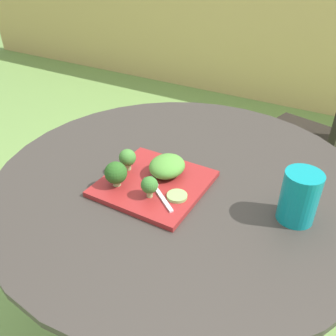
% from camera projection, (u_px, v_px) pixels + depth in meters
% --- Properties ---
extents(ground_plane, '(12.00, 12.00, 0.00)m').
position_uv_depth(ground_plane, '(177.00, 330.00, 1.39)').
color(ground_plane, '#70994C').
extents(bamboo_fence, '(8.00, 0.08, 1.22)m').
position_uv_depth(bamboo_fence, '(326.00, 38.00, 2.82)').
color(bamboo_fence, tan).
rests_on(bamboo_fence, ground_plane).
extents(patio_table, '(1.03, 1.03, 0.74)m').
position_uv_depth(patio_table, '(180.00, 234.00, 1.11)').
color(patio_table, '#38332D').
rests_on(patio_table, ground_plane).
extents(patio_chair, '(0.54, 0.54, 0.90)m').
position_uv_depth(patio_chair, '(325.00, 131.00, 1.68)').
color(patio_chair, black).
rests_on(patio_chair, ground_plane).
extents(salad_plate, '(0.26, 0.26, 0.01)m').
position_uv_depth(salad_plate, '(154.00, 183.00, 0.94)').
color(salad_plate, maroon).
rests_on(salad_plate, patio_table).
extents(drinking_glass, '(0.09, 0.09, 0.13)m').
position_uv_depth(drinking_glass, '(299.00, 199.00, 0.81)').
color(drinking_glass, '#0F8C93').
rests_on(drinking_glass, patio_table).
extents(fork, '(0.13, 0.10, 0.00)m').
position_uv_depth(fork, '(157.00, 190.00, 0.90)').
color(fork, silver).
rests_on(fork, salad_plate).
extents(lettuce_mound, '(0.09, 0.11, 0.05)m').
position_uv_depth(lettuce_mound, '(167.00, 166.00, 0.95)').
color(lettuce_mound, '#519338').
rests_on(lettuce_mound, salad_plate).
extents(broccoli_floret_0, '(0.04, 0.04, 0.06)m').
position_uv_depth(broccoli_floret_0, '(149.00, 185.00, 0.87)').
color(broccoli_floret_0, '#99B770').
rests_on(broccoli_floret_0, salad_plate).
extents(broccoli_floret_1, '(0.06, 0.06, 0.07)m').
position_uv_depth(broccoli_floret_1, '(116.00, 173.00, 0.91)').
color(broccoli_floret_1, '#99B770').
rests_on(broccoli_floret_1, salad_plate).
extents(broccoli_floret_2, '(0.05, 0.05, 0.06)m').
position_uv_depth(broccoli_floret_2, '(127.00, 158.00, 0.97)').
color(broccoli_floret_2, '#99B770').
rests_on(broccoli_floret_2, salad_plate).
extents(cucumber_slice_0, '(0.05, 0.05, 0.01)m').
position_uv_depth(cucumber_slice_0, '(177.00, 196.00, 0.88)').
color(cucumber_slice_0, '#8EB766').
rests_on(cucumber_slice_0, salad_plate).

